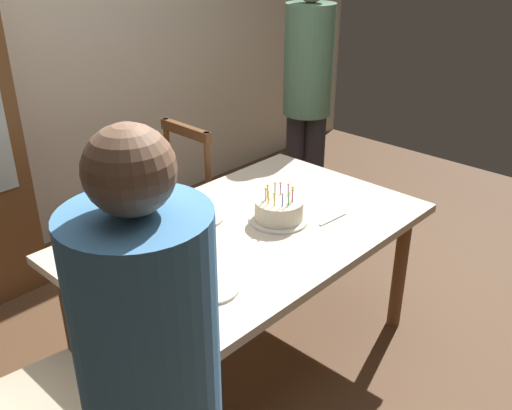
# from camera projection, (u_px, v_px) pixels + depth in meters

# --- Properties ---
(ground) EXTENTS (6.40, 6.40, 0.00)m
(ground) POSITION_uv_depth(u_px,v_px,m) (249.00, 353.00, 2.94)
(ground) COLOR brown
(back_wall) EXTENTS (6.40, 0.10, 2.60)m
(back_wall) POSITION_uv_depth(u_px,v_px,m) (30.00, 48.00, 3.49)
(back_wall) COLOR silver
(back_wall) RESTS_ON ground
(dining_table) EXTENTS (1.63, 1.03, 0.73)m
(dining_table) POSITION_uv_depth(u_px,v_px,m) (249.00, 243.00, 2.65)
(dining_table) COLOR beige
(dining_table) RESTS_ON ground
(birthday_cake) EXTENTS (0.28, 0.28, 0.17)m
(birthday_cake) POSITION_uv_depth(u_px,v_px,m) (279.00, 211.00, 2.66)
(birthday_cake) COLOR silver
(birthday_cake) RESTS_ON dining_table
(plate_near_celebrant) EXTENTS (0.22, 0.22, 0.01)m
(plate_near_celebrant) POSITION_uv_depth(u_px,v_px,m) (211.00, 288.00, 2.17)
(plate_near_celebrant) COLOR white
(plate_near_celebrant) RESTS_ON dining_table
(plate_far_side) EXTENTS (0.22, 0.22, 0.01)m
(plate_far_side) POSITION_uv_depth(u_px,v_px,m) (201.00, 217.00, 2.70)
(plate_far_side) COLOR white
(plate_far_side) RESTS_ON dining_table
(fork_near_celebrant) EXTENTS (0.18, 0.04, 0.01)m
(fork_near_celebrant) POSITION_uv_depth(u_px,v_px,m) (179.00, 307.00, 2.07)
(fork_near_celebrant) COLOR silver
(fork_near_celebrant) RESTS_ON dining_table
(fork_far_side) EXTENTS (0.18, 0.03, 0.01)m
(fork_far_side) POSITION_uv_depth(u_px,v_px,m) (172.00, 228.00, 2.61)
(fork_far_side) COLOR silver
(fork_far_side) RESTS_ON dining_table
(fork_near_guest) EXTENTS (0.18, 0.03, 0.01)m
(fork_near_guest) POSITION_uv_depth(u_px,v_px,m) (333.00, 219.00, 2.68)
(fork_near_guest) COLOR silver
(fork_near_guest) RESTS_ON dining_table
(chair_spindle_back) EXTENTS (0.44, 0.44, 0.95)m
(chair_spindle_back) POSITION_uv_depth(u_px,v_px,m) (168.00, 212.00, 3.36)
(chair_spindle_back) COLOR brown
(chair_spindle_back) RESTS_ON ground
(chair_upholstered) EXTENTS (0.50, 0.49, 0.95)m
(chair_upholstered) POSITION_uv_depth(u_px,v_px,m) (3.00, 408.00, 1.90)
(chair_upholstered) COLOR tan
(chair_upholstered) RESTS_ON ground
(person_guest) EXTENTS (0.32, 0.32, 1.74)m
(person_guest) POSITION_uv_depth(u_px,v_px,m) (308.00, 91.00, 3.75)
(person_guest) COLOR #262328
(person_guest) RESTS_ON ground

